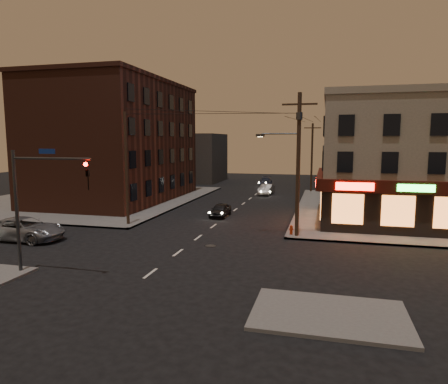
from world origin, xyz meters
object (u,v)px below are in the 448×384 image
(sedan_mid, at_px, (266,189))
(sedan_far, at_px, (266,181))
(sedan_near, at_px, (220,210))
(fire_hydrant, at_px, (291,229))
(suv_cross, at_px, (24,229))

(sedan_mid, height_order, sedan_far, sedan_mid)
(sedan_near, xyz_separation_m, sedan_mid, (1.86, 15.89, 0.07))
(sedan_near, distance_m, fire_hydrant, 9.19)
(sedan_near, bearing_deg, sedan_far, 90.58)
(suv_cross, xyz_separation_m, sedan_far, (11.22, 38.16, -0.14))
(sedan_near, relative_size, sedan_far, 0.79)
(fire_hydrant, bearing_deg, sedan_near, 138.63)
(sedan_near, relative_size, fire_hydrant, 5.08)
(suv_cross, height_order, sedan_far, suv_cross)
(sedan_far, distance_m, fire_hydrant, 33.16)
(suv_cross, relative_size, fire_hydrant, 8.18)
(suv_cross, height_order, sedan_mid, suv_cross)
(sedan_mid, relative_size, sedan_far, 0.91)
(suv_cross, bearing_deg, sedan_far, -16.31)
(sedan_far, bearing_deg, fire_hydrant, -84.13)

